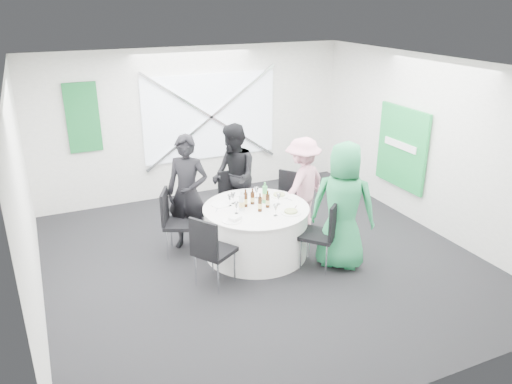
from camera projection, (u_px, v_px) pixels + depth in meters
name	position (u px, v px, depth m)	size (l,w,h in m)	color
floor	(262.00, 259.00, 7.39)	(6.00, 6.00, 0.00)	black
ceiling	(262.00, 66.00, 6.36)	(6.00, 6.00, 0.00)	white
wall_back	(195.00, 123.00, 9.42)	(6.00, 6.00, 0.00)	silver
wall_front	(408.00, 272.00, 4.33)	(6.00, 6.00, 0.00)	silver
wall_left	(26.00, 205.00, 5.73)	(6.00, 6.00, 0.00)	silver
wall_right	(431.00, 145.00, 8.03)	(6.00, 6.00, 0.00)	silver
window_panel	(211.00, 117.00, 9.46)	(2.60, 0.03, 1.60)	white
window_brace_a	(211.00, 117.00, 9.43)	(0.05, 0.05, 3.16)	silver
window_brace_b	(211.00, 117.00, 9.43)	(0.05, 0.05, 3.16)	silver
green_banner	(83.00, 118.00, 8.50)	(0.55, 0.04, 1.20)	#13622F
green_sign	(402.00, 148.00, 8.59)	(0.05, 1.20, 1.40)	green
banquet_table	(256.00, 231.00, 7.42)	(1.56, 1.56, 0.76)	white
chair_back	(232.00, 195.00, 8.30)	(0.45, 0.46, 0.94)	black
chair_back_left	(174.00, 217.00, 7.34)	(0.62, 0.61, 1.02)	black
chair_back_right	(287.00, 196.00, 8.25)	(0.61, 0.60, 0.95)	black
chair_front_right	(325.00, 230.00, 6.94)	(0.66, 0.66, 1.03)	black
chair_front_left	(210.00, 247.00, 6.47)	(0.64, 0.64, 1.02)	black
person_man_back_left	(188.00, 193.00, 7.45)	(0.65, 0.43, 1.78)	black
person_man_back	(234.00, 177.00, 8.18)	(0.85, 0.47, 1.74)	black
person_woman_pink	(302.00, 185.00, 8.08)	(1.01, 0.47, 1.57)	pink
person_woman_green	(343.00, 206.00, 6.91)	(0.90, 0.58, 1.84)	#268C52
plate_back	(242.00, 194.00, 7.75)	(0.26, 0.26, 0.01)	white
plate_back_left	(221.00, 204.00, 7.36)	(0.27, 0.27, 0.01)	white
plate_back_right	(279.00, 195.00, 7.68)	(0.28, 0.28, 0.04)	white
plate_front_right	(291.00, 212.00, 7.09)	(0.29, 0.29, 0.04)	white
plate_front_left	(232.00, 220.00, 6.84)	(0.27, 0.27, 0.01)	white
napkin	(235.00, 218.00, 6.83)	(0.16, 0.11, 0.05)	white
beer_bottle_a	(246.00, 200.00, 7.27)	(0.06, 0.06, 0.27)	#3A1C0A
beer_bottle_b	(252.00, 198.00, 7.36)	(0.06, 0.06, 0.25)	#3A1C0A
beer_bottle_c	(268.00, 201.00, 7.25)	(0.06, 0.06, 0.26)	#3A1C0A
beer_bottle_d	(260.00, 204.00, 7.11)	(0.06, 0.06, 0.28)	#3A1C0A
green_water_bottle	(265.00, 195.00, 7.40)	(0.08, 0.08, 0.32)	#44B158
clear_water_bottle	(242.00, 203.00, 7.14)	(0.08, 0.08, 0.29)	silver
wine_glass_a	(278.00, 196.00, 7.34)	(0.07, 0.07, 0.17)	white
wine_glass_b	(233.00, 196.00, 7.37)	(0.07, 0.07, 0.17)	white
wine_glass_c	(257.00, 190.00, 7.58)	(0.07, 0.07, 0.17)	white
wine_glass_d	(236.00, 205.00, 7.03)	(0.07, 0.07, 0.17)	white
wine_glass_e	(276.00, 207.00, 6.96)	(0.07, 0.07, 0.17)	white
wine_glass_f	(230.00, 198.00, 7.29)	(0.07, 0.07, 0.17)	white
fork_a	(219.00, 202.00, 7.45)	(0.01, 0.15, 0.01)	silver
knife_a	(217.00, 210.00, 7.18)	(0.01, 0.15, 0.01)	silver
fork_b	(252.00, 193.00, 7.81)	(0.01, 0.15, 0.01)	silver
knife_b	(234.00, 195.00, 7.71)	(0.01, 0.15, 0.01)	silver
fork_c	(292.00, 215.00, 7.03)	(0.01, 0.15, 0.01)	silver
knife_c	(295.00, 207.00, 7.27)	(0.01, 0.15, 0.01)	silver
fork_d	(288.00, 199.00, 7.56)	(0.01, 0.15, 0.01)	silver
knife_d	(270.00, 194.00, 7.77)	(0.01, 0.15, 0.01)	silver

